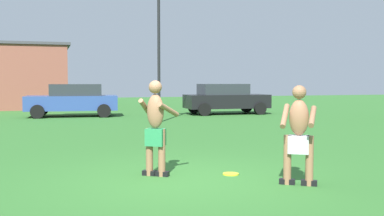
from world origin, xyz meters
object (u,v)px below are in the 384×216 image
Objects in this scene: player_in_gray at (299,133)px; frisbee at (231,174)px; player_near at (156,126)px; lamp_post at (159,37)px; car_black_mid_lot at (226,98)px; car_blue_far_end at (73,100)px.

player_in_gray is 5.58× the size of frisbee.
lamp_post is at bearing 76.11° from player_near.
car_black_mid_lot is at bearing 39.43° from lamp_post.
player_in_gray reaches higher than frisbee.
player_in_gray is 16.22m from car_black_mid_lot.
lamp_post is at bearing 87.70° from player_in_gray.
lamp_post is (0.47, 11.79, 2.69)m from player_in_gray.
car_black_mid_lot is 0.98× the size of car_blue_far_end.
lamp_post is at bearing 83.49° from frisbee.
car_black_mid_lot is 7.73m from car_blue_far_end.
car_blue_far_end is (-2.77, 16.15, -0.05)m from player_in_gray.
player_near is 0.39× the size of car_blue_far_end.
car_blue_far_end is at bearing 126.58° from lamp_post.
player_near is at bearing -87.35° from car_blue_far_end.
player_in_gray is 0.29× the size of lamp_post.
player_in_gray is (2.09, -1.44, -0.05)m from player_near.
car_black_mid_lot is (7.02, 14.01, -0.09)m from player_near.
lamp_post is at bearing -53.42° from car_blue_far_end.
car_blue_far_end is at bearing 99.72° from player_in_gray.
car_black_mid_lot is at bearing 68.41° from frisbee.
frisbee is 0.07× the size of car_blue_far_end.
player_in_gray is 0.37× the size of car_blue_far_end.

